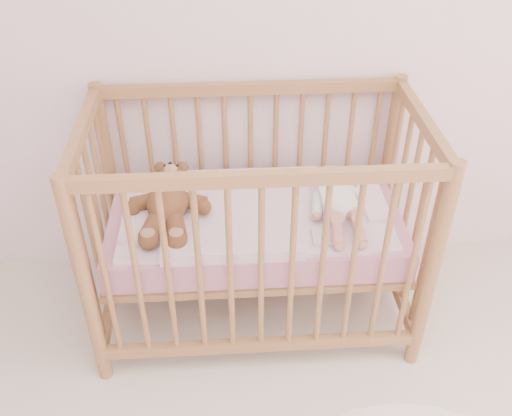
{
  "coord_description": "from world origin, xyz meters",
  "views": [
    {
      "loc": [
        -0.4,
        -0.31,
        1.99
      ],
      "look_at": [
        -0.28,
        1.55,
        0.62
      ],
      "focal_mm": 40.0,
      "sensor_mm": 36.0,
      "label": 1
    }
  ],
  "objects": [
    {
      "name": "mattress",
      "position": [
        -0.28,
        1.6,
        0.49
      ],
      "size": [
        1.22,
        0.62,
        0.13
      ],
      "primitive_type": "cube",
      "color": "#CC7F9A",
      "rests_on": "crib"
    },
    {
      "name": "blanket",
      "position": [
        -0.28,
        1.6,
        0.56
      ],
      "size": [
        1.1,
        0.58,
        0.06
      ],
      "primitive_type": null,
      "color": "pink",
      "rests_on": "mattress"
    },
    {
      "name": "teddy_bear",
      "position": [
        -0.64,
        1.58,
        0.65
      ],
      "size": [
        0.39,
        0.53,
        0.14
      ],
      "primitive_type": null,
      "rotation": [
        0.0,
        0.0,
        -0.04
      ],
      "color": "brown",
      "rests_on": "blanket"
    },
    {
      "name": "crib",
      "position": [
        -0.28,
        1.6,
        0.5
      ],
      "size": [
        1.36,
        0.76,
        1.0
      ],
      "primitive_type": null,
      "color": "olive",
      "rests_on": "floor"
    },
    {
      "name": "baby",
      "position": [
        0.06,
        1.58,
        0.64
      ],
      "size": [
        0.27,
        0.53,
        0.13
      ],
      "primitive_type": null,
      "rotation": [
        0.0,
        0.0,
        0.03
      ],
      "color": "white",
      "rests_on": "blanket"
    }
  ]
}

